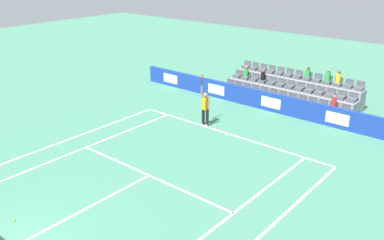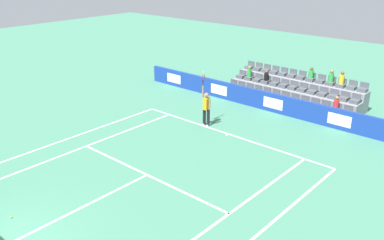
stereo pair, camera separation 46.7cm
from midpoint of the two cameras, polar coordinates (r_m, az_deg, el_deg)
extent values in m
cube|color=white|center=(20.72, 4.31, -1.88)|extent=(10.97, 0.10, 0.01)
cube|color=white|center=(17.00, -6.69, -7.54)|extent=(8.23, 0.10, 0.01)
cube|color=white|center=(15.33, -15.53, -11.80)|extent=(0.10, 6.40, 0.01)
cube|color=white|center=(19.68, -16.01, -4.04)|extent=(0.10, 11.89, 0.01)
cube|color=white|center=(14.38, 3.69, -13.39)|extent=(0.10, 11.89, 0.01)
cube|color=white|center=(20.75, -18.18, -2.94)|extent=(0.10, 11.89, 0.01)
cube|color=white|center=(13.78, 8.45, -15.37)|extent=(0.10, 11.89, 0.01)
cube|color=white|center=(20.65, 4.15, -1.96)|extent=(0.10, 0.20, 0.01)
cube|color=#193899|center=(23.88, 10.30, 2.41)|extent=(19.18, 0.20, 1.06)
cube|color=white|center=(22.28, 18.69, 0.17)|extent=(1.23, 0.01, 0.59)
cube|color=white|center=(23.79, 10.17, 2.34)|extent=(1.23, 0.01, 0.59)
cube|color=white|center=(25.78, 2.80, 4.18)|extent=(1.23, 0.01, 0.59)
cube|color=white|center=(28.16, -3.45, 5.67)|extent=(1.23, 0.01, 0.59)
cylinder|color=black|center=(21.47, 1.47, 0.32)|extent=(0.16, 0.16, 0.90)
cylinder|color=black|center=(21.58, 0.93, 0.44)|extent=(0.16, 0.16, 0.90)
cube|color=white|center=(21.62, 1.46, -0.69)|extent=(0.15, 0.27, 0.08)
cube|color=white|center=(21.74, 0.92, -0.56)|extent=(0.15, 0.27, 0.08)
cube|color=orange|center=(21.27, 1.21, 2.27)|extent=(0.27, 0.39, 0.60)
sphere|color=#9E7251|center=(21.12, 1.22, 3.44)|extent=(0.24, 0.24, 0.24)
cylinder|color=#9E7251|center=(21.18, 0.72, 3.93)|extent=(0.09, 0.09, 0.62)
cylinder|color=#9E7251|center=(21.11, 1.66, 2.17)|extent=(0.09, 0.09, 0.56)
cylinder|color=black|center=(21.05, 0.72, 5.10)|extent=(0.04, 0.04, 0.28)
torus|color=red|center=(20.97, 0.73, 5.83)|extent=(0.07, 0.31, 0.31)
sphere|color=#D1E533|center=(20.90, 0.73, 6.57)|extent=(0.07, 0.07, 0.07)
cube|color=gray|center=(24.88, 11.50, 2.32)|extent=(8.06, 0.95, 0.42)
cube|color=#545960|center=(23.37, 19.53, 1.02)|extent=(0.48, 0.44, 0.20)
cube|color=#545960|center=(23.47, 19.78, 1.73)|extent=(0.48, 0.04, 0.30)
cube|color=#545960|center=(23.57, 18.14, 1.37)|extent=(0.48, 0.44, 0.20)
cube|color=#545960|center=(23.67, 18.39, 2.07)|extent=(0.48, 0.04, 0.30)
cube|color=#545960|center=(23.79, 16.77, 1.71)|extent=(0.48, 0.44, 0.20)
cube|color=#545960|center=(23.88, 17.03, 2.40)|extent=(0.48, 0.04, 0.30)
cube|color=#545960|center=(24.01, 15.43, 2.05)|extent=(0.48, 0.44, 0.20)
cube|color=#545960|center=(24.11, 15.69, 2.72)|extent=(0.48, 0.04, 0.30)
cube|color=#545960|center=(24.26, 14.11, 2.37)|extent=(0.48, 0.44, 0.20)
cube|color=#545960|center=(24.35, 14.37, 3.04)|extent=(0.48, 0.04, 0.30)
cube|color=#545960|center=(24.51, 12.82, 2.69)|extent=(0.48, 0.44, 0.20)
cube|color=#545960|center=(24.60, 13.09, 3.35)|extent=(0.48, 0.04, 0.30)
cube|color=#545960|center=(24.78, 11.56, 3.00)|extent=(0.48, 0.44, 0.20)
cube|color=#545960|center=(24.87, 11.82, 3.65)|extent=(0.48, 0.04, 0.30)
cube|color=#545960|center=(25.06, 10.32, 3.30)|extent=(0.48, 0.44, 0.20)
cube|color=#545960|center=(25.15, 10.59, 3.95)|extent=(0.48, 0.04, 0.30)
cube|color=#545960|center=(25.35, 9.11, 3.59)|extent=(0.48, 0.44, 0.20)
cube|color=#545960|center=(25.44, 9.38, 4.23)|extent=(0.48, 0.04, 0.30)
cube|color=#545960|center=(25.66, 7.93, 3.88)|extent=(0.48, 0.44, 0.20)
cube|color=#545960|center=(25.75, 8.19, 4.51)|extent=(0.48, 0.04, 0.30)
cube|color=#545960|center=(25.97, 6.77, 4.15)|extent=(0.48, 0.44, 0.20)
cube|color=#545960|center=(26.06, 7.04, 4.78)|extent=(0.48, 0.04, 0.30)
cube|color=#545960|center=(26.30, 5.64, 4.42)|extent=(0.48, 0.44, 0.20)
cube|color=#545960|center=(26.38, 5.91, 5.04)|extent=(0.48, 0.04, 0.30)
cube|color=#545960|center=(26.63, 4.54, 4.68)|extent=(0.48, 0.44, 0.20)
cube|color=#545960|center=(26.72, 4.81, 5.29)|extent=(0.48, 0.04, 0.30)
cube|color=gray|center=(25.61, 12.57, 3.29)|extent=(8.06, 0.95, 0.84)
cube|color=#545960|center=(24.09, 20.48, 2.56)|extent=(0.48, 0.44, 0.20)
cube|color=#545960|center=(24.20, 20.72, 3.23)|extent=(0.48, 0.04, 0.30)
cube|color=#545960|center=(24.29, 19.12, 2.89)|extent=(0.48, 0.44, 0.20)
cube|color=#545960|center=(24.39, 19.37, 3.55)|extent=(0.48, 0.04, 0.30)
cube|color=#545960|center=(24.49, 17.78, 3.20)|extent=(0.48, 0.44, 0.20)
cube|color=#545960|center=(24.60, 18.03, 3.87)|extent=(0.48, 0.04, 0.30)
cube|color=#545960|center=(24.72, 16.47, 3.52)|extent=(0.48, 0.44, 0.20)
cube|color=#545960|center=(24.82, 16.72, 4.17)|extent=(0.48, 0.04, 0.30)
cube|color=#545960|center=(24.95, 15.18, 3.82)|extent=(0.48, 0.44, 0.20)
cube|color=#545960|center=(25.05, 15.43, 4.47)|extent=(0.48, 0.04, 0.30)
cube|color=#545960|center=(25.20, 13.91, 4.12)|extent=(0.48, 0.44, 0.20)
cube|color=#545960|center=(25.30, 14.16, 4.76)|extent=(0.48, 0.04, 0.30)
cube|color=#545960|center=(25.46, 12.67, 4.40)|extent=(0.48, 0.44, 0.20)
cube|color=#545960|center=(25.56, 12.92, 5.04)|extent=(0.48, 0.04, 0.30)
cube|color=#545960|center=(25.73, 11.45, 4.68)|extent=(0.48, 0.44, 0.20)
cube|color=#545960|center=(25.83, 11.71, 5.31)|extent=(0.48, 0.04, 0.30)
cube|color=#545960|center=(26.02, 10.26, 4.96)|extent=(0.48, 0.44, 0.20)
cube|color=#545960|center=(26.12, 10.51, 5.57)|extent=(0.48, 0.04, 0.30)
cube|color=#545960|center=(26.31, 9.09, 5.22)|extent=(0.48, 0.44, 0.20)
cube|color=#545960|center=(26.41, 9.35, 5.83)|extent=(0.48, 0.04, 0.30)
cube|color=#545960|center=(26.62, 7.95, 5.48)|extent=(0.48, 0.44, 0.20)
cube|color=#545960|center=(26.72, 8.21, 6.08)|extent=(0.48, 0.04, 0.30)
cube|color=#545960|center=(26.94, 6.83, 5.72)|extent=(0.48, 0.44, 0.20)
cube|color=#545960|center=(27.04, 7.09, 6.32)|extent=(0.48, 0.04, 0.30)
cube|color=#545960|center=(27.27, 5.74, 5.96)|extent=(0.48, 0.44, 0.20)
cube|color=#545960|center=(27.36, 6.00, 6.55)|extent=(0.48, 0.04, 0.30)
cube|color=gray|center=(26.36, 13.58, 4.21)|extent=(8.06, 0.95, 1.26)
cube|color=#545960|center=(24.84, 21.37, 4.01)|extent=(0.48, 0.44, 0.20)
cube|color=#545960|center=(24.95, 21.61, 4.65)|extent=(0.48, 0.04, 0.30)
cube|color=#545960|center=(25.02, 20.05, 4.31)|extent=(0.48, 0.44, 0.20)
cube|color=#545960|center=(25.14, 20.28, 4.95)|extent=(0.48, 0.04, 0.30)
cube|color=#545960|center=(25.22, 18.74, 4.61)|extent=(0.48, 0.44, 0.20)
cube|color=#545960|center=(25.34, 18.98, 5.25)|extent=(0.48, 0.04, 0.30)
cube|color=#545960|center=(25.44, 17.45, 4.90)|extent=(0.48, 0.44, 0.20)
cube|color=#545960|center=(25.55, 17.70, 5.53)|extent=(0.48, 0.04, 0.30)
cube|color=#545960|center=(25.67, 16.19, 5.19)|extent=(0.48, 0.44, 0.20)
cube|color=#545960|center=(25.78, 16.43, 5.81)|extent=(0.48, 0.04, 0.30)
cube|color=#545960|center=(25.91, 14.94, 5.46)|extent=(0.48, 0.44, 0.20)
cube|color=#545960|center=(26.02, 15.19, 6.08)|extent=(0.48, 0.04, 0.30)
cube|color=#545960|center=(26.16, 13.72, 5.73)|extent=(0.48, 0.44, 0.20)
cube|color=#545960|center=(26.27, 13.97, 6.34)|extent=(0.48, 0.04, 0.30)
cube|color=#545960|center=(26.43, 12.52, 5.99)|extent=(0.48, 0.44, 0.20)
cube|color=#545960|center=(26.54, 12.77, 6.60)|extent=(0.48, 0.04, 0.30)
cube|color=#545960|center=(26.71, 11.35, 6.25)|extent=(0.48, 0.44, 0.20)
cube|color=#545960|center=(26.81, 11.60, 6.84)|extent=(0.48, 0.04, 0.30)
cube|color=#545960|center=(27.00, 10.20, 6.49)|extent=(0.48, 0.44, 0.20)
cube|color=#545960|center=(27.10, 10.45, 7.08)|extent=(0.48, 0.04, 0.30)
cube|color=#545960|center=(27.30, 9.07, 6.73)|extent=(0.48, 0.44, 0.20)
cube|color=#545960|center=(27.40, 9.32, 7.31)|extent=(0.48, 0.04, 0.30)
cube|color=#545960|center=(27.61, 7.97, 6.96)|extent=(0.48, 0.44, 0.20)
cube|color=#545960|center=(27.71, 8.22, 7.54)|extent=(0.48, 0.04, 0.30)
cube|color=#545960|center=(27.93, 6.89, 7.18)|extent=(0.48, 0.44, 0.20)
cube|color=#545960|center=(28.03, 7.14, 7.75)|extent=(0.48, 0.04, 0.30)
cylinder|color=green|center=(25.39, 17.59, 5.69)|extent=(0.28, 0.28, 0.51)
sphere|color=#9E7251|center=(25.30, 17.68, 6.46)|extent=(0.20, 0.20, 0.20)
cylinder|color=red|center=(23.50, 18.28, 2.22)|extent=(0.28, 0.28, 0.51)
sphere|color=#9E7251|center=(23.39, 18.38, 3.05)|extent=(0.20, 0.20, 0.20)
cylinder|color=black|center=(26.27, 9.19, 5.93)|extent=(0.28, 0.28, 0.45)
sphere|color=brown|center=(26.18, 9.23, 6.61)|extent=(0.20, 0.20, 0.20)
cylinder|color=green|center=(26.89, 6.92, 6.46)|extent=(0.28, 0.28, 0.50)
sphere|color=#9E7251|center=(26.80, 6.96, 7.18)|extent=(0.20, 0.20, 0.20)
cylinder|color=green|center=(25.87, 15.06, 6.19)|extent=(0.28, 0.28, 0.46)
sphere|color=brown|center=(25.79, 15.13, 6.90)|extent=(0.20, 0.20, 0.20)
cylinder|color=yellow|center=(25.17, 18.88, 5.43)|extent=(0.28, 0.28, 0.53)
sphere|color=brown|center=(25.08, 18.98, 6.22)|extent=(0.20, 0.20, 0.20)
sphere|color=#D1E533|center=(15.54, -23.97, -12.39)|extent=(0.07, 0.07, 0.07)
camera|label=1|loc=(0.23, -90.69, -0.27)|focal=38.98mm
camera|label=2|loc=(0.23, 89.31, 0.27)|focal=38.98mm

